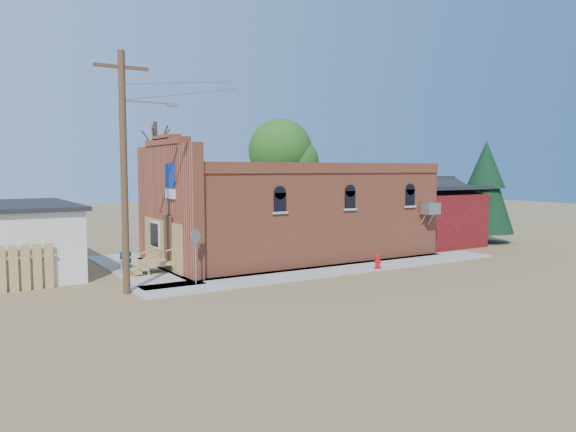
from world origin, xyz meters
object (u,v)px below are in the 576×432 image
stop_sign (195,242)px  trash_barrel (126,260)px  utility_pole (125,167)px  fire_hydrant (378,261)px  brick_bar (288,214)px

stop_sign → trash_barrel: size_ratio=2.81×
utility_pole → fire_hydrant: utility_pole is taller
utility_pole → stop_sign: utility_pole is taller
brick_bar → utility_pole: size_ratio=1.82×
utility_pole → stop_sign: bearing=-0.1°
fire_hydrant → utility_pole: bearing=176.5°
utility_pole → trash_barrel: bearing=75.2°
fire_hydrant → stop_sign: stop_sign is taller
utility_pole → fire_hydrant: size_ratio=12.55×
fire_hydrant → stop_sign: size_ratio=0.32×
utility_pole → trash_barrel: utility_pole is taller
utility_pole → stop_sign: size_ratio=4.03×
stop_sign → trash_barrel: 5.35m
brick_bar → fire_hydrant: (1.46, -5.50, -1.91)m
brick_bar → stop_sign: bearing=-148.7°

